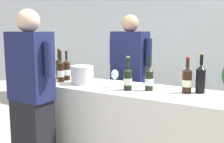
# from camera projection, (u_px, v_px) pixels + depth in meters

# --- Properties ---
(wall_back) EXTENTS (8.00, 0.10, 2.80)m
(wall_back) POSITION_uv_depth(u_px,v_px,m) (190.00, 40.00, 4.82)
(wall_back) COLOR silver
(wall_back) RESTS_ON ground_plane
(counter) EXTENTS (2.27, 0.65, 1.00)m
(counter) POSITION_uv_depth(u_px,v_px,m) (121.00, 134.00, 2.74)
(counter) COLOR beige
(counter) RESTS_ON ground_plane
(wine_bottle_0) EXTENTS (0.09, 0.09, 0.33)m
(wine_bottle_0) POSITION_uv_depth(u_px,v_px,m) (187.00, 80.00, 2.40)
(wine_bottle_0) COLOR black
(wine_bottle_0) RESTS_ON counter
(wine_bottle_1) EXTENTS (0.08, 0.08, 0.33)m
(wine_bottle_1) POSITION_uv_depth(u_px,v_px,m) (67.00, 70.00, 3.04)
(wine_bottle_1) COLOR black
(wine_bottle_1) RESTS_ON counter
(wine_bottle_2) EXTENTS (0.07, 0.07, 0.35)m
(wine_bottle_2) POSITION_uv_depth(u_px,v_px,m) (59.00, 67.00, 3.11)
(wine_bottle_2) COLOR black
(wine_bottle_2) RESTS_ON counter
(wine_bottle_3) EXTENTS (0.08, 0.08, 0.32)m
(wine_bottle_3) POSITION_uv_depth(u_px,v_px,m) (149.00, 79.00, 2.50)
(wine_bottle_3) COLOR black
(wine_bottle_3) RESTS_ON counter
(wine_bottle_4) EXTENTS (0.08, 0.08, 0.36)m
(wine_bottle_4) POSITION_uv_depth(u_px,v_px,m) (201.00, 78.00, 2.39)
(wine_bottle_4) COLOR black
(wine_bottle_4) RESTS_ON counter
(wine_bottle_5) EXTENTS (0.08, 0.08, 0.32)m
(wine_bottle_5) POSITION_uv_depth(u_px,v_px,m) (128.00, 78.00, 2.52)
(wine_bottle_5) COLOR black
(wine_bottle_5) RESTS_ON counter
(wine_bottle_6) EXTENTS (0.07, 0.07, 0.34)m
(wine_bottle_6) POSITION_uv_depth(u_px,v_px,m) (61.00, 71.00, 2.92)
(wine_bottle_6) COLOR black
(wine_bottle_6) RESTS_ON counter
(wine_glass) EXTENTS (0.08, 0.08, 0.18)m
(wine_glass) POSITION_uv_depth(u_px,v_px,m) (115.00, 75.00, 2.63)
(wine_glass) COLOR silver
(wine_glass) RESTS_ON counter
(ice_bucket) EXTENTS (0.25, 0.25, 0.19)m
(ice_bucket) POSITION_uv_depth(u_px,v_px,m) (82.00, 75.00, 2.83)
(ice_bucket) COLOR silver
(ice_bucket) RESTS_ON counter
(person_server) EXTENTS (0.59, 0.27, 1.75)m
(person_server) POSITION_uv_depth(u_px,v_px,m) (130.00, 87.00, 3.35)
(person_server) COLOR black
(person_server) RESTS_ON ground_plane
(person_guest) EXTENTS (0.56, 0.26, 1.75)m
(person_guest) POSITION_uv_depth(u_px,v_px,m) (32.00, 106.00, 2.50)
(person_guest) COLOR black
(person_guest) RESTS_ON ground_plane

